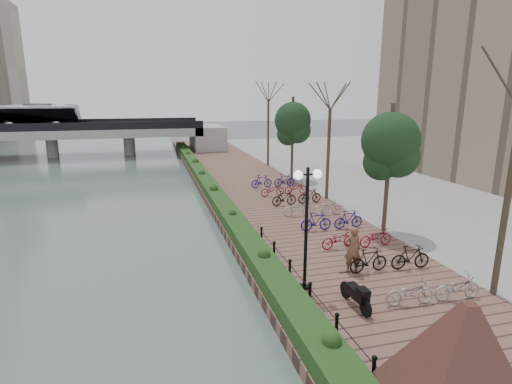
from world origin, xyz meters
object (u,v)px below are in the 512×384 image
object	(u,v)px
lamppost	(307,202)
pedestrian	(352,250)
granite_monument	(461,373)
motorcycle	(355,293)

from	to	relation	value
lamppost	pedestrian	xyz separation A→B (m)	(2.33, 0.83, -2.32)
granite_monument	lamppost	distance (m)	7.18
granite_monument	pedestrian	bearing A→B (deg)	76.53
motorcycle	lamppost	bearing A→B (deg)	121.92
granite_monument	motorcycle	bearing A→B (deg)	82.85
lamppost	motorcycle	xyz separation A→B (m)	(1.13, -1.67, -2.77)
lamppost	motorcycle	size ratio (longest dim) A/B	2.86
granite_monument	lamppost	bearing A→B (deg)	93.86
granite_monument	pedestrian	world-z (taller)	granite_monument
granite_monument	motorcycle	xyz separation A→B (m)	(0.66, 5.29, -1.06)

